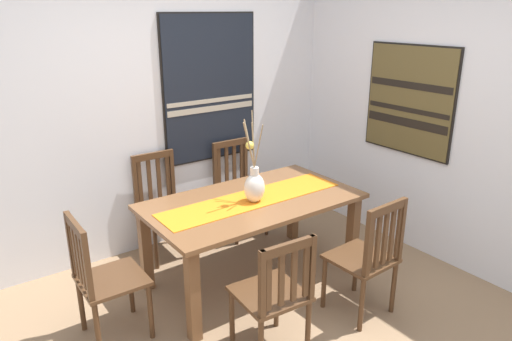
% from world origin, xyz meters
% --- Properties ---
extents(ground_plane, '(6.40, 6.40, 0.03)m').
position_xyz_m(ground_plane, '(0.00, 0.00, -0.01)').
color(ground_plane, '#8E7051').
extents(wall_back, '(6.40, 0.12, 2.70)m').
position_xyz_m(wall_back, '(0.00, 1.86, 1.35)').
color(wall_back, silver).
rests_on(wall_back, ground_plane).
extents(wall_side, '(0.12, 6.40, 2.70)m').
position_xyz_m(wall_side, '(1.86, 0.00, 1.35)').
color(wall_side, silver).
rests_on(wall_side, ground_plane).
extents(dining_table, '(1.69, 0.94, 0.72)m').
position_xyz_m(dining_table, '(0.24, 0.74, 0.62)').
color(dining_table, brown).
rests_on(dining_table, ground_plane).
extents(table_runner, '(1.56, 0.36, 0.01)m').
position_xyz_m(table_runner, '(0.24, 0.74, 0.73)').
color(table_runner, orange).
rests_on(table_runner, dining_table).
extents(centerpiece_vase, '(0.23, 0.28, 0.71)m').
position_xyz_m(centerpiece_vase, '(0.22, 0.68, 0.87)').
color(centerpiece_vase, silver).
rests_on(centerpiece_vase, dining_table).
extents(chair_0, '(0.44, 0.44, 0.93)m').
position_xyz_m(chair_0, '(0.63, -0.13, 0.48)').
color(chair_0, '#4C301C').
rests_on(chair_0, ground_plane).
extents(chair_1, '(0.42, 0.42, 0.91)m').
position_xyz_m(chair_1, '(-1.00, 0.72, 0.48)').
color(chair_1, '#4C301C').
rests_on(chair_1, ground_plane).
extents(chair_2, '(0.45, 0.45, 0.88)m').
position_xyz_m(chair_2, '(-0.18, -0.09, 0.46)').
color(chair_2, '#4C301C').
rests_on(chair_2, ground_plane).
extents(chair_3, '(0.43, 0.43, 0.94)m').
position_xyz_m(chair_3, '(-0.16, 1.61, 0.48)').
color(chair_3, '#4C301C').
rests_on(chair_3, ground_plane).
extents(chair_4, '(0.42, 0.42, 0.93)m').
position_xyz_m(chair_4, '(0.65, 1.57, 0.48)').
color(chair_4, '#4C301C').
rests_on(chair_4, ground_plane).
extents(painting_on_back_wall, '(1.00, 0.05, 1.38)m').
position_xyz_m(painting_on_back_wall, '(0.50, 1.79, 1.44)').
color(painting_on_back_wall, black).
extents(painting_on_side_wall, '(0.05, 0.91, 0.97)m').
position_xyz_m(painting_on_side_wall, '(1.79, 0.50, 1.38)').
color(painting_on_side_wall, black).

